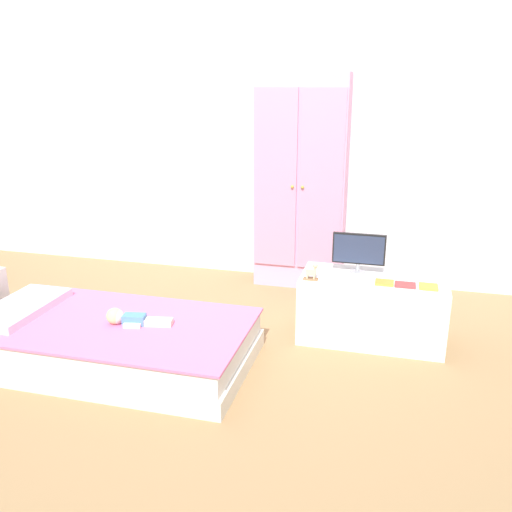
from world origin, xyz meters
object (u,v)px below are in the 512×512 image
book_orange (384,283)px  book_yellow (428,287)px  doll (127,318)px  tv_stand (372,309)px  rocking_horse_toy (312,272)px  tv_monitor (359,250)px  book_red (405,285)px  bed (114,342)px  wardrobe (301,183)px

book_orange → book_yellow: 0.26m
doll → tv_stand: bearing=26.8°
tv_stand → rocking_horse_toy: (-0.38, -0.14, 0.27)m
book_orange → book_yellow: book_orange is taller
tv_monitor → book_orange: tv_monitor is taller
doll → book_red: size_ratio=3.14×
bed → book_yellow: 1.93m
wardrobe → tv_stand: 1.28m
tv_stand → book_red: book_red is taller
doll → bed: bearing=-179.7°
book_orange → bed: bearing=-158.8°
tv_stand → book_red: 0.31m
bed → tv_monitor: 1.64m
bed → book_yellow: (1.81, 0.60, 0.31)m
bed → book_red: (1.67, 0.60, 0.31)m
wardrobe → rocking_horse_toy: bearing=-75.5°
wardrobe → book_orange: 1.30m
wardrobe → book_yellow: bearing=-45.9°
tv_stand → book_orange: size_ratio=8.16×
rocking_horse_toy → book_red: bearing=4.5°
book_orange → book_yellow: (0.26, 0.00, -0.00)m
doll → wardrobe: size_ratio=0.23×
bed → tv_monitor: bearing=29.4°
tv_monitor → book_orange: 0.29m
tv_stand → book_red: bearing=-27.0°
tv_monitor → book_red: bearing=-29.7°
doll → wardrobe: bearing=65.5°
tv_monitor → book_red: tv_monitor is taller
book_yellow → book_red: bearing=180.0°
book_red → wardrobe: bearing=129.8°
bed → wardrobe: (0.83, 1.61, 0.72)m
tv_monitor → book_orange: size_ratio=3.02×
wardrobe → book_red: bearing=-50.2°
wardrobe → tv_monitor: bearing=-57.3°
rocking_horse_toy → wardrobe: bearing=104.5°
tv_monitor → book_red: (0.30, -0.17, -0.15)m
book_yellow → wardrobe: bearing=134.1°
tv_stand → book_yellow: (0.33, -0.10, 0.22)m
rocking_horse_toy → book_orange: rocking_horse_toy is taller
tv_monitor → book_yellow: 0.49m
doll → book_orange: book_orange is taller
tv_monitor → wardrobe: bearing=122.7°
tv_stand → rocking_horse_toy: bearing=-159.2°
tv_stand → tv_monitor: bearing=145.8°
wardrobe → book_red: wardrobe is taller
bed → book_red: 1.80m
tv_stand → bed: bearing=-154.8°
bed → rocking_horse_toy: (1.10, 0.56, 0.35)m
tv_stand → book_yellow: size_ratio=8.31×
tv_stand → book_orange: bearing=-55.0°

